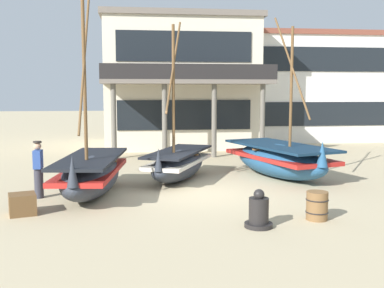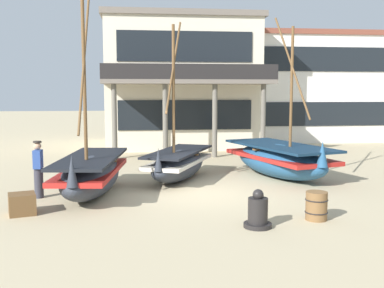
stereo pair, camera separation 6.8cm
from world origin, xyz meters
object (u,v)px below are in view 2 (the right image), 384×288
wooden_barrel (316,206)px  cargo_crate (22,204)px  fishing_boat_near_left (280,159)px  fishing_boat_centre_large (91,174)px  capstan_winch (258,213)px  harbor_building_annex (316,87)px  fisherman_by_hull (38,170)px  harbor_building_main (179,82)px  fishing_boat_far_right (178,163)px

wooden_barrel → cargo_crate: bearing=169.2°
fishing_boat_near_left → fishing_boat_centre_large: 6.93m
capstan_winch → harbor_building_annex: bearing=64.9°
fisherman_by_hull → harbor_building_main: bearing=67.8°
harbor_building_main → harbor_building_annex: harbor_building_main is taller
wooden_barrel → harbor_building_main: 16.76m
cargo_crate → harbor_building_annex: harbor_building_annex is taller
fisherman_by_hull → capstan_winch: 6.73m
fishing_boat_far_right → wooden_barrel: fishing_boat_far_right is taller
fishing_boat_far_right → fisherman_by_hull: fishing_boat_far_right is taller
fishing_boat_centre_large → capstan_winch: fishing_boat_centre_large is taller
fisherman_by_hull → harbor_building_main: harbor_building_main is taller
fisherman_by_hull → cargo_crate: size_ratio=2.62×
capstan_winch → cargo_crate: bearing=162.3°
harbor_building_main → harbor_building_annex: (9.13, 2.18, -0.24)m
harbor_building_annex → capstan_winch: bearing=-115.1°
fishing_boat_near_left → cargo_crate: bearing=-152.6°
fisherman_by_hull → fishing_boat_centre_large: bearing=6.0°
fishing_boat_near_left → fisherman_by_hull: (-8.06, -2.37, 0.17)m
fishing_boat_centre_large → fishing_boat_far_right: bearing=36.6°
fishing_boat_centre_large → fisherman_by_hull: size_ratio=3.50×
capstan_winch → wooden_barrel: 1.64m
fishing_boat_near_left → fishing_boat_centre_large: size_ratio=0.98×
fisherman_by_hull → wooden_barrel: fisherman_by_hull is taller
fisherman_by_hull → harbor_building_annex: size_ratio=0.16×
harbor_building_annex → fisherman_by_hull: bearing=-133.5°
fisherman_by_hull → cargo_crate: bearing=-91.5°
fisherman_by_hull → wooden_barrel: (7.21, -3.21, -0.48)m
fishing_boat_far_right → fisherman_by_hull: (-4.33, -2.25, 0.24)m
fishing_boat_centre_large → fisherman_by_hull: 1.52m
fisherman_by_hull → harbor_building_annex: bearing=46.5°
fishing_boat_centre_large → wooden_barrel: (5.71, -3.37, -0.31)m
fishing_boat_centre_large → wooden_barrel: fishing_boat_centre_large is taller
cargo_crate → harbor_building_main: harbor_building_main is taller
fishing_boat_far_right → fishing_boat_centre_large: bearing=-143.4°
fishing_boat_near_left → capstan_winch: (-2.43, -6.01, -0.31)m
capstan_winch → harbor_building_annex: 21.13m
fishing_boat_near_left → wooden_barrel: (-0.85, -5.58, -0.31)m
capstan_winch → harbor_building_annex: (8.86, 18.94, 3.03)m
fishing_boat_near_left → fishing_boat_far_right: (-3.74, -0.11, -0.07)m
fishing_boat_far_right → harbor_building_main: harbor_building_main is taller
fisherman_by_hull → cargo_crate: fisherman_by_hull is taller
fishing_boat_near_left → capstan_winch: bearing=-112.0°
harbor_building_main → wooden_barrel: bearing=-83.5°
fishing_boat_near_left → fishing_boat_far_right: bearing=-178.3°
capstan_winch → cargo_crate: 5.96m
fishing_boat_centre_large → fisherman_by_hull: bearing=-174.0°
fisherman_by_hull → cargo_crate: (-0.05, -1.83, -0.57)m
fishing_boat_centre_large → fisherman_by_hull: (-1.50, -0.16, 0.17)m
fishing_boat_far_right → harbor_building_main: (1.04, 10.86, 3.03)m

